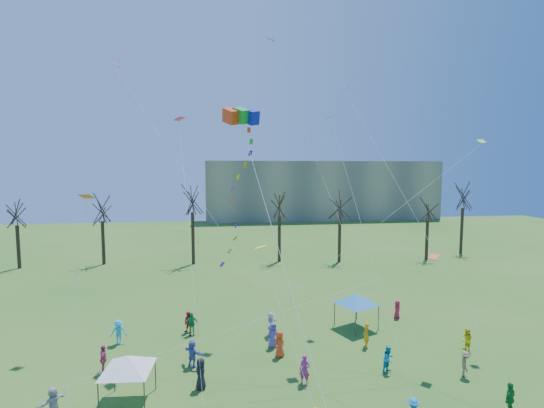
{
  "coord_description": "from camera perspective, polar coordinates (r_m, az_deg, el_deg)",
  "views": [
    {
      "loc": [
        -4.01,
        -15.8,
        12.92
      ],
      "look_at": [
        -1.28,
        5.0,
        11.0
      ],
      "focal_mm": 25.0,
      "sensor_mm": 36.0,
      "label": 1
    }
  ],
  "objects": [
    {
      "name": "big_box_kite",
      "position": [
        20.95,
        -4.4,
        0.86
      ],
      "size": [
        2.66,
        6.07,
        16.88
      ],
      "color": "#F13711",
      "rests_on": "ground"
    },
    {
      "name": "festival_crowd",
      "position": [
        26.41,
        -0.97,
        -21.91
      ],
      "size": [
        27.01,
        15.06,
        1.83
      ],
      "color": "#B2162E",
      "rests_on": "ground"
    },
    {
      "name": "canopy_tent_blue",
      "position": [
        32.46,
        12.61,
        -13.77
      ],
      "size": [
        3.49,
        3.49,
        2.86
      ],
      "color": "#3F3F44",
      "rests_on": "ground"
    },
    {
      "name": "canopy_tent_white",
      "position": [
        23.95,
        -20.91,
        -21.44
      ],
      "size": [
        3.62,
        3.62,
        2.72
      ],
      "color": "#3F3F44",
      "rests_on": "ground"
    },
    {
      "name": "bare_tree_row",
      "position": [
        52.96,
        1.34,
        -0.93
      ],
      "size": [
        68.66,
        8.86,
        11.13
      ],
      "color": "black",
      "rests_on": "ground"
    },
    {
      "name": "small_kites_aloft",
      "position": [
        26.87,
        1.33,
        7.37
      ],
      "size": [
        28.98,
        16.03,
        33.37
      ],
      "color": "#EC470C",
      "rests_on": "ground"
    },
    {
      "name": "distant_building",
      "position": [
        101.35,
        7.42,
        2.12
      ],
      "size": [
        60.0,
        14.0,
        15.0
      ],
      "primitive_type": "cube",
      "color": "gray",
      "rests_on": "ground"
    }
  ]
}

